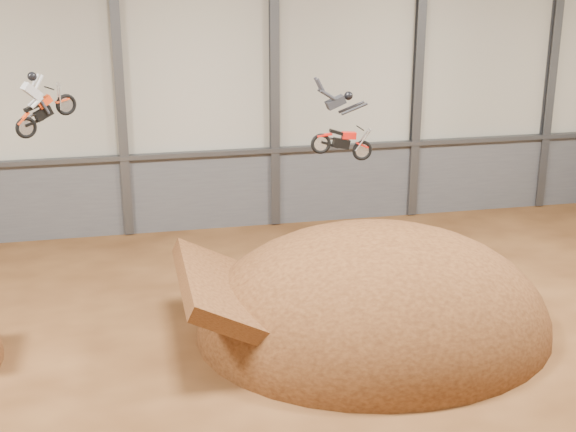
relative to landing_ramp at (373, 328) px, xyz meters
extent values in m
plane|color=#4D2B14|center=(-4.50, -3.59, 0.00)|extent=(40.00, 40.00, 0.00)
cube|color=beige|center=(-4.50, 11.41, 7.00)|extent=(40.00, 0.10, 14.00)
cube|color=#585A61|center=(-4.50, 11.31, 1.75)|extent=(39.80, 0.18, 3.50)
cube|color=#47494F|center=(-4.50, 11.16, 3.55)|extent=(39.80, 0.35, 0.20)
cube|color=#47494F|center=(-7.84, 11.21, 7.00)|extent=(0.40, 0.36, 13.90)
cube|color=#47494F|center=(-1.17, 11.21, 7.00)|extent=(0.40, 0.36, 13.90)
cube|color=#47494F|center=(5.50, 11.21, 7.00)|extent=(0.40, 0.36, 13.90)
cube|color=#47494F|center=(12.16, 11.21, 7.00)|extent=(0.40, 0.36, 13.90)
ellipsoid|color=#432310|center=(0.00, 0.00, 0.00)|extent=(11.95, 10.58, 6.90)
camera|label=1|loc=(-7.93, -23.34, 12.19)|focal=50.00mm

